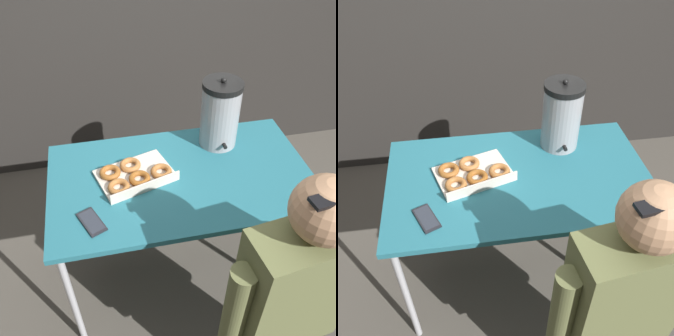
% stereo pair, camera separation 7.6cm
% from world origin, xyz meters
% --- Properties ---
extents(ground_plane, '(12.00, 12.00, 0.00)m').
position_xyz_m(ground_plane, '(0.00, 0.00, 0.00)').
color(ground_plane, '#4C473F').
extents(folding_table, '(1.24, 0.72, 0.76)m').
position_xyz_m(folding_table, '(0.00, 0.00, 0.71)').
color(folding_table, '#236675').
rests_on(folding_table, ground).
extents(donut_box, '(0.39, 0.32, 0.05)m').
position_xyz_m(donut_box, '(-0.22, 0.03, 0.78)').
color(donut_box, beige).
rests_on(donut_box, folding_table).
extents(coffee_urn, '(0.20, 0.22, 0.37)m').
position_xyz_m(coffee_urn, '(0.24, 0.21, 0.93)').
color(coffee_urn, '#939399').
rests_on(coffee_urn, folding_table).
extents(cell_phone, '(0.13, 0.16, 0.01)m').
position_xyz_m(cell_phone, '(-0.43, -0.20, 0.77)').
color(cell_phone, black).
rests_on(cell_phone, folding_table).
extents(person_seated, '(0.53, 0.26, 1.29)m').
position_xyz_m(person_seated, '(0.24, -0.66, 0.62)').
color(person_seated, '#33332D').
rests_on(person_seated, ground).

